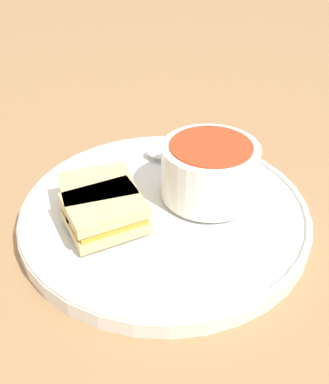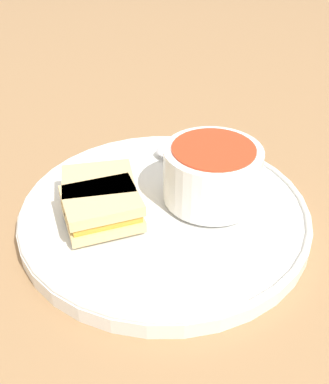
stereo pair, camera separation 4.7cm
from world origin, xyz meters
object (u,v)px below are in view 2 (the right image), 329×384
Objects in this scene: soup_bowl at (212,173)px; sandwich_half_near at (99,190)px; spoon at (174,156)px; sandwich_half_far at (102,209)px.

soup_bowl is 0.12m from sandwich_half_near.
sandwich_half_far is (0.12, 0.07, 0.01)m from spoon.
soup_bowl is 1.15× the size of sandwich_half_near.
spoon is 0.12m from sandwich_half_near.
soup_bowl is 0.09m from spoon.
soup_bowl reaches higher than spoon.
sandwich_half_far is at bearing -8.00° from soup_bowl.
sandwich_half_far is (0.01, 0.03, 0.00)m from sandwich_half_near.
sandwich_half_near is (0.11, 0.04, 0.01)m from spoon.
sandwich_half_near is 1.08× the size of sandwich_half_far.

